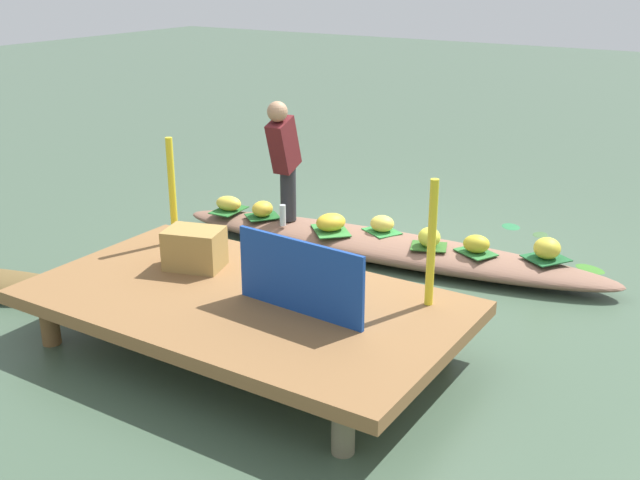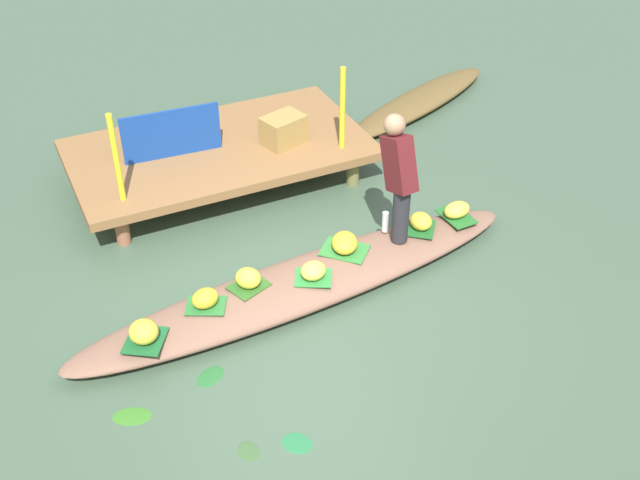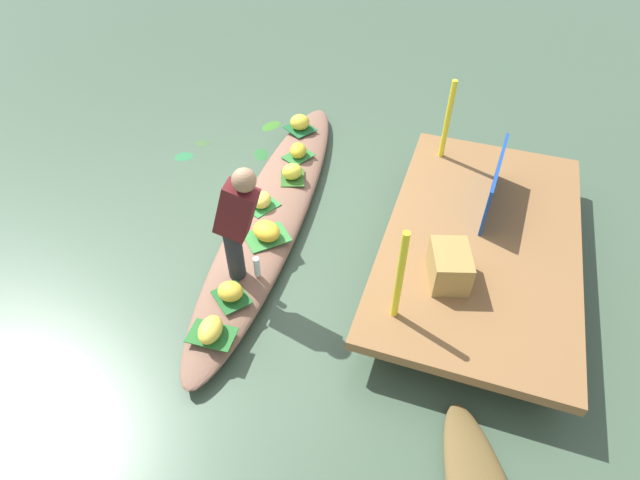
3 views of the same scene
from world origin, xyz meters
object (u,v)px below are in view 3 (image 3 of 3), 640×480
banana_bunch_0 (300,122)px  banana_bunch_1 (230,291)px  banana_bunch_4 (210,330)px  banana_bunch_2 (298,151)px  water_bottle (257,267)px  market_banner (494,183)px  vendor_boat (272,212)px  banana_bunch_3 (292,172)px  banana_bunch_5 (261,200)px  produce_crate (449,266)px  banana_bunch_6 (266,231)px  vendor_person (237,220)px

banana_bunch_0 → banana_bunch_1: banana_bunch_0 is taller
banana_bunch_1 → banana_bunch_4: size_ratio=0.82×
banana_bunch_2 → water_bottle: (1.92, 0.31, 0.02)m
banana_bunch_4 → water_bottle: bearing=173.3°
banana_bunch_1 → market_banner: (-1.83, 2.05, 0.38)m
vendor_boat → banana_bunch_1: banana_bunch_1 is taller
banana_bunch_1 → water_bottle: 0.35m
banana_bunch_0 → banana_bunch_3: 1.05m
banana_bunch_5 → produce_crate: produce_crate is taller
produce_crate → vendor_boat: bearing=-108.5°
vendor_boat → banana_bunch_3: bearing=169.4°
banana_bunch_6 → market_banner: market_banner is taller
market_banner → banana_bunch_5: bearing=-72.5°
water_bottle → market_banner: 2.47m
banana_bunch_3 → banana_bunch_6: banana_bunch_3 is taller
banana_bunch_5 → vendor_person: 1.19m
banana_bunch_1 → banana_bunch_5: (-1.27, -0.25, -0.00)m
banana_bunch_6 → vendor_person: vendor_person is taller
banana_bunch_6 → vendor_person: 0.82m
banana_bunch_1 → banana_bunch_4: bearing=3.0°
vendor_person → banana_bunch_1: bearing=-0.9°
banana_bunch_0 → banana_bunch_1: (2.84, 0.39, -0.01)m
vendor_boat → banana_bunch_2: size_ratio=18.65×
banana_bunch_0 → banana_bunch_1: 2.87m
vendor_boat → banana_bunch_4: (1.75, 0.18, 0.19)m
water_bottle → vendor_boat: bearing=-164.6°
vendor_boat → produce_crate: (0.65, 1.96, 0.47)m
banana_bunch_1 → banana_bunch_5: size_ratio=0.99×
banana_bunch_5 → produce_crate: 2.15m
banana_bunch_1 → produce_crate: 1.94m
banana_bunch_0 → banana_bunch_6: bearing=11.0°
vendor_boat → vendor_person: bearing=4.0°
vendor_person → produce_crate: 1.87m
market_banner → produce_crate: size_ratio=2.37×
banana_bunch_3 → vendor_person: 1.66m
vendor_boat → banana_bunch_6: bearing=12.8°
banana_bunch_1 → vendor_person: (-0.29, 0.00, 0.62)m
banana_bunch_2 → water_bottle: size_ratio=1.12×
banana_bunch_1 → banana_bunch_2: same height
water_bottle → market_banner: bearing=127.8°
banana_bunch_0 → banana_bunch_5: bearing=5.2°
banana_bunch_0 → produce_crate: 3.10m
banana_bunch_5 → banana_bunch_6: size_ratio=0.77×
banana_bunch_4 → market_banner: market_banner is taller
vendor_boat → banana_bunch_5: (0.05, -0.09, 0.20)m
vendor_boat → banana_bunch_1: 1.34m
banana_bunch_2 → banana_bunch_5: size_ratio=1.03×
banana_bunch_1 → banana_bunch_5: 1.29m
vendor_boat → banana_bunch_2: (-0.94, -0.04, 0.20)m
banana_bunch_3 → market_banner: market_banner is taller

